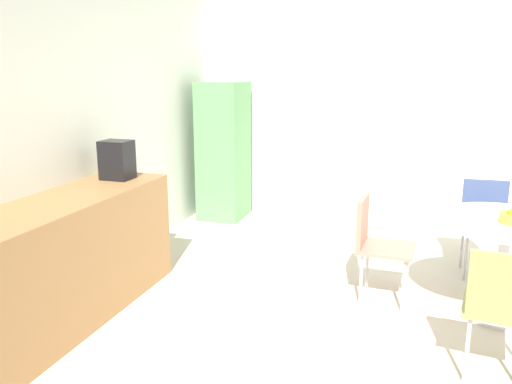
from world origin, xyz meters
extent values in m
plane|color=beige|center=(0.00, 0.00, 0.00)|extent=(6.00, 6.00, 0.00)
cube|color=silver|center=(0.00, 3.00, 1.30)|extent=(6.00, 0.10, 2.60)
cube|color=silver|center=(3.00, 0.00, 1.30)|extent=(0.10, 6.00, 2.60)
cube|color=#9E7042|center=(-0.40, 2.65, 0.45)|extent=(2.22, 0.60, 0.90)
cube|color=#599959|center=(2.55, 2.55, 0.82)|extent=(0.60, 0.50, 1.63)
cylinder|color=silver|center=(0.67, -0.34, 0.01)|extent=(0.44, 0.44, 0.03)
cylinder|color=silver|center=(0.67, -0.34, 0.39)|extent=(0.08, 0.08, 0.72)
cylinder|color=white|center=(0.67, -0.34, 0.74)|extent=(1.00, 1.00, 0.03)
cylinder|color=silver|center=(1.34, -0.47, 0.21)|extent=(0.02, 0.02, 0.42)
cylinder|color=silver|center=(1.33, -0.16, 0.21)|extent=(0.02, 0.02, 0.42)
cylinder|color=silver|center=(1.65, -0.46, 0.21)|extent=(0.02, 0.02, 0.42)
cylinder|color=silver|center=(1.64, -0.14, 0.21)|extent=(0.02, 0.02, 0.42)
cube|color=#384772|center=(1.49, -0.31, 0.44)|extent=(0.44, 0.44, 0.03)
cube|color=#384772|center=(1.68, -0.30, 0.64)|extent=(0.06, 0.38, 0.38)
cylinder|color=silver|center=(0.85, 0.31, 0.21)|extent=(0.02, 0.02, 0.42)
cylinder|color=silver|center=(0.54, 0.33, 0.21)|extent=(0.02, 0.02, 0.42)
cylinder|color=silver|center=(0.86, 0.63, 0.21)|extent=(0.02, 0.02, 0.42)
cylinder|color=silver|center=(0.55, 0.64, 0.21)|extent=(0.02, 0.02, 0.42)
cube|color=#DB7260|center=(0.70, 0.48, 0.44)|extent=(0.44, 0.44, 0.03)
cube|color=#DB7260|center=(0.71, 0.67, 0.64)|extent=(0.38, 0.05, 0.38)
cylinder|color=silver|center=(0.03, -0.11, 0.21)|extent=(0.02, 0.02, 0.42)
cylinder|color=silver|center=(-0.28, -0.07, 0.21)|extent=(0.02, 0.02, 0.42)
cube|color=#8C934C|center=(-0.15, -0.25, 0.44)|extent=(0.47, 0.47, 0.03)
cube|color=#8C934C|center=(-0.33, -0.22, 0.64)|extent=(0.09, 0.38, 0.38)
sphere|color=orange|center=(0.57, -0.36, 0.83)|extent=(0.07, 0.07, 0.07)
cylinder|color=#3F66BF|center=(0.37, 2.63, 0.95)|extent=(0.08, 0.08, 0.09)
torus|color=#3F66BF|center=(0.43, 2.63, 0.95)|extent=(0.06, 0.01, 0.06)
cube|color=black|center=(0.42, 2.65, 1.06)|extent=(0.20, 0.24, 0.32)
camera|label=1|loc=(-3.26, 0.25, 1.81)|focal=36.72mm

